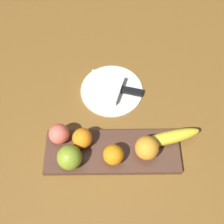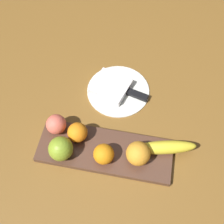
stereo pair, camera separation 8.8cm
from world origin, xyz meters
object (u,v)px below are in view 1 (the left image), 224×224
at_px(apple, 70,157).
at_px(banana, 170,137).
at_px(orange_center, 82,138).
at_px(dinner_plate, 112,90).
at_px(orange_near_banana, 113,155).
at_px(orange_near_apple, 147,148).
at_px(folded_napkin, 104,87).
at_px(fruit_tray, 112,152).
at_px(knife, 125,90).
at_px(peach, 59,134).

xyz_separation_m(apple, banana, (-0.29, -0.07, -0.02)).
height_order(orange_center, dinner_plate, orange_center).
xyz_separation_m(apple, dinner_plate, (-0.12, -0.27, -0.05)).
height_order(apple, orange_near_banana, apple).
bearing_deg(orange_center, orange_near_apple, 169.39).
height_order(orange_center, folded_napkin, orange_center).
bearing_deg(folded_napkin, banana, 135.00).
distance_m(banana, orange_near_apple, 0.09).
relative_size(fruit_tray, knife, 2.25).
height_order(apple, dinner_plate, apple).
relative_size(orange_near_banana, orange_center, 1.00).
bearing_deg(peach, banana, 178.35).
xyz_separation_m(folded_napkin, knife, (-0.07, 0.01, -0.01)).
relative_size(fruit_tray, apple, 5.62).
bearing_deg(orange_center, peach, -11.35).
distance_m(apple, banana, 0.30).
xyz_separation_m(banana, knife, (0.13, -0.19, -0.03)).
relative_size(banana, peach, 3.06).
bearing_deg(knife, orange_center, 70.16).
relative_size(apple, orange_near_banana, 1.18).
height_order(banana, knife, banana).
xyz_separation_m(orange_near_apple, orange_near_banana, (0.10, 0.02, -0.01)).
height_order(orange_near_apple, orange_center, orange_near_apple).
distance_m(orange_near_banana, peach, 0.17).
distance_m(fruit_tray, folded_napkin, 0.23).
bearing_deg(folded_napkin, orange_center, 73.32).
xyz_separation_m(fruit_tray, folded_napkin, (0.03, -0.23, 0.01)).
bearing_deg(knife, peach, 56.17).
height_order(dinner_plate, folded_napkin, folded_napkin).
relative_size(apple, knife, 0.40).
bearing_deg(banana, orange_near_apple, -165.23).
bearing_deg(folded_napkin, orange_near_apple, 117.81).
bearing_deg(orange_near_apple, orange_near_banana, 10.53).
bearing_deg(dinner_plate, banana, 130.88).
bearing_deg(knife, fruit_tray, 92.95).
height_order(orange_near_banana, folded_napkin, orange_near_banana).
relative_size(peach, dinner_plate, 0.29).
xyz_separation_m(orange_center, folded_napkin, (-0.06, -0.20, -0.03)).
bearing_deg(apple, orange_near_banana, -175.81).
relative_size(orange_center, dinner_plate, 0.28).
bearing_deg(fruit_tray, orange_center, -16.97).
bearing_deg(orange_near_apple, apple, 6.99).
relative_size(apple, orange_near_apple, 1.01).
relative_size(orange_near_apple, peach, 1.15).
bearing_deg(orange_near_banana, orange_center, -30.33).
bearing_deg(fruit_tray, dinner_plate, -90.00).
height_order(dinner_plate, knife, knife).
height_order(fruit_tray, peach, peach).
relative_size(orange_near_apple, dinner_plate, 0.33).
xyz_separation_m(peach, dinner_plate, (-0.16, -0.19, -0.05)).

